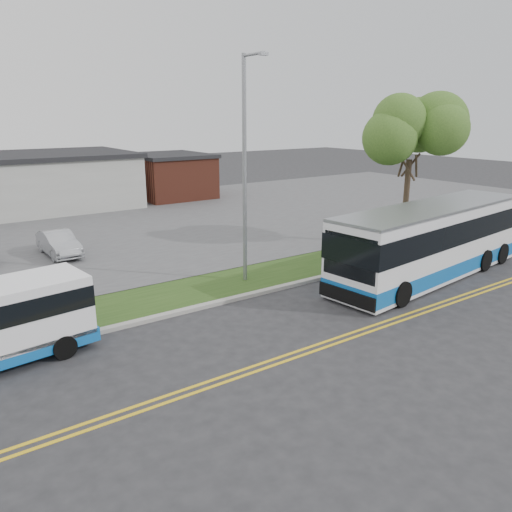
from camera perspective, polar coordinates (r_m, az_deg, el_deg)
ground at (r=18.77m, az=-4.13°, el=-6.91°), size 140.00×140.00×0.00m
lane_line_north at (r=15.88m, az=3.19°, el=-11.33°), size 70.00×0.12×0.01m
lane_line_south at (r=15.68m, az=3.88°, el=-11.73°), size 70.00×0.12×0.01m
curb at (r=19.63m, az=-5.79°, el=-5.66°), size 80.00×0.30×0.15m
verge at (r=21.13m, az=-8.19°, el=-4.22°), size 80.00×3.30×0.10m
parking_lot at (r=33.87m, az=-19.12°, el=2.75°), size 80.00×25.00×0.10m
brick_wing at (r=45.53m, az=-9.78°, el=9.03°), size 6.30×7.30×3.90m
tree_east at (r=29.00m, az=17.33°, el=13.14°), size 5.20×5.20×8.33m
streetlight_near at (r=21.30m, az=-1.22°, el=10.44°), size 0.35×1.53×9.50m
transit_bus at (r=24.08m, az=19.38°, el=1.60°), size 12.22×4.04×3.33m
parked_car_a at (r=28.08m, az=-21.60°, el=1.37°), size 1.52×3.98×1.29m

